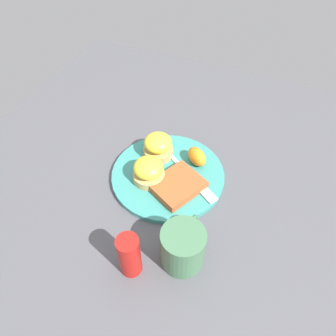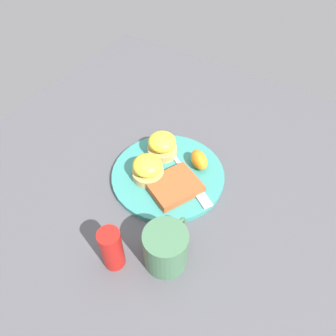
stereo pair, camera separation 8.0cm
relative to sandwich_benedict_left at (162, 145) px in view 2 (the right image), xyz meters
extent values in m
plane|color=#4C4C51|center=(-0.05, -0.05, -0.04)|extent=(1.10, 1.10, 0.00)
cylinder|color=teal|center=(-0.05, -0.05, -0.04)|extent=(0.28, 0.28, 0.01)
cylinder|color=tan|center=(0.00, 0.00, -0.02)|extent=(0.08, 0.08, 0.02)
ellipsoid|color=yellow|center=(0.00, 0.00, 0.01)|extent=(0.07, 0.07, 0.04)
cylinder|color=tan|center=(-0.09, -0.02, -0.02)|extent=(0.08, 0.08, 0.02)
ellipsoid|color=yellow|center=(-0.09, -0.02, 0.01)|extent=(0.07, 0.07, 0.04)
cube|color=#AA5028|center=(-0.08, -0.09, -0.02)|extent=(0.15, 0.14, 0.02)
ellipsoid|color=orange|center=(0.01, -0.10, -0.01)|extent=(0.06, 0.07, 0.04)
cube|color=silver|center=(0.00, -0.04, -0.03)|extent=(0.07, 0.11, 0.00)
cube|color=silver|center=(-0.08, -0.16, -0.03)|extent=(0.05, 0.05, 0.00)
cylinder|color=#42704C|center=(-0.24, -0.17, 0.00)|extent=(0.09, 0.09, 0.10)
torus|color=#42704C|center=(-0.19, -0.17, 0.01)|extent=(0.05, 0.01, 0.05)
cylinder|color=#B21914|center=(-0.30, -0.08, 0.01)|extent=(0.04, 0.04, 0.11)
camera|label=1|loc=(-0.54, -0.27, 0.59)|focal=35.00mm
camera|label=2|loc=(-0.50, -0.34, 0.59)|focal=35.00mm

